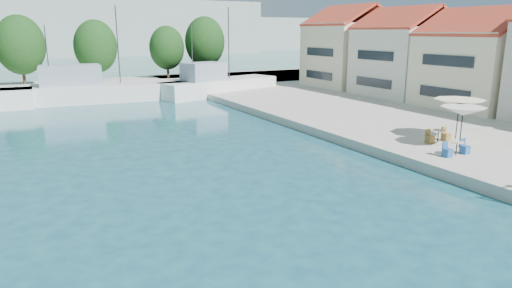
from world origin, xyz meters
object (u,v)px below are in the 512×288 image
trawler_03 (97,91)px  umbrella_white (463,111)px  umbrella_cream (459,103)px  trawler_04 (217,86)px

trawler_03 → umbrella_white: bearing=-60.7°
umbrella_white → umbrella_cream: 2.38m
trawler_04 → umbrella_white: size_ratio=5.95×
umbrella_white → umbrella_cream: size_ratio=0.82×
trawler_04 → umbrella_white: (2.10, -31.03, 1.68)m
trawler_03 → trawler_04: same height
trawler_03 → umbrella_white: size_ratio=7.80×
trawler_03 → umbrella_cream: bearing=-57.1°
trawler_03 → umbrella_cream: 35.50m
trawler_03 → trawler_04: bearing=-3.5°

